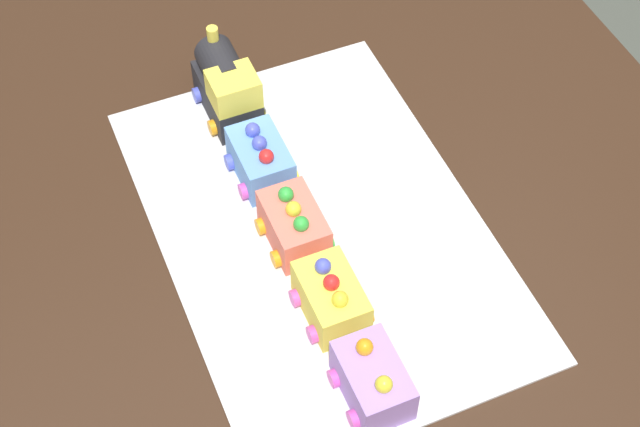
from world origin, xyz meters
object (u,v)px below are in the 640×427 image
at_px(cake_car_tanker_coral, 294,225).
at_px(cake_car_gondola_lavender, 373,380).
at_px(dining_table, 373,288).
at_px(cake_car_hopper_sky_blue, 261,160).
at_px(cake_locomotive, 227,86).
at_px(cake_car_flatbed_lemon, 331,298).

height_order(cake_car_tanker_coral, cake_car_gondola_lavender, same).
xyz_separation_m(dining_table, cake_car_hopper_sky_blue, (-0.16, -0.10, 0.14)).
height_order(dining_table, cake_locomotive, cake_locomotive).
bearing_deg(cake_car_flatbed_lemon, cake_car_hopper_sky_blue, 180.00).
relative_size(cake_locomotive, cake_car_tanker_coral, 1.40).
height_order(dining_table, cake_car_flatbed_lemon, cake_car_flatbed_lemon).
bearing_deg(cake_car_flatbed_lemon, cake_car_gondola_lavender, 0.00).
xyz_separation_m(cake_car_tanker_coral, cake_car_gondola_lavender, (0.24, 0.00, -0.00)).
xyz_separation_m(cake_locomotive, cake_car_flatbed_lemon, (0.36, -0.00, -0.02)).
xyz_separation_m(cake_car_hopper_sky_blue, cake_car_gondola_lavender, (0.35, 0.00, -0.00)).
bearing_deg(cake_locomotive, cake_car_flatbed_lemon, -0.00).
relative_size(dining_table, cake_locomotive, 10.00).
distance_m(dining_table, cake_car_tanker_coral, 0.18).
xyz_separation_m(cake_locomotive, cake_car_hopper_sky_blue, (0.13, -0.00, -0.02)).
relative_size(cake_car_tanker_coral, cake_car_gondola_lavender, 1.00).
distance_m(cake_locomotive, cake_car_tanker_coral, 0.25).
xyz_separation_m(cake_car_hopper_sky_blue, cake_car_tanker_coral, (0.12, 0.00, 0.00)).
bearing_deg(cake_locomotive, cake_car_gondola_lavender, -0.00).
bearing_deg(cake_car_gondola_lavender, cake_car_tanker_coral, -180.00).
xyz_separation_m(dining_table, cake_car_tanker_coral, (-0.04, -0.10, 0.14)).
relative_size(cake_car_flatbed_lemon, cake_car_gondola_lavender, 1.00).
distance_m(dining_table, cake_car_hopper_sky_blue, 0.23).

